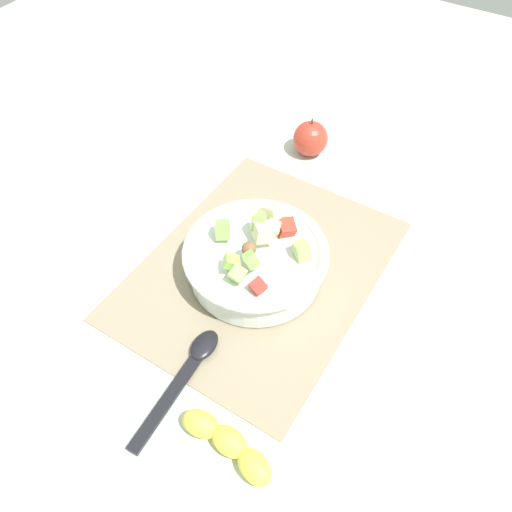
{
  "coord_description": "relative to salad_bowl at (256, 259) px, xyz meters",
  "views": [
    {
      "loc": [
        0.47,
        0.29,
        0.69
      ],
      "look_at": [
        0.01,
        0.0,
        0.05
      ],
      "focal_mm": 35.8,
      "sensor_mm": 36.0,
      "label": 1
    }
  ],
  "objects": [
    {
      "name": "whole_apple",
      "position": [
        -0.34,
        -0.08,
        -0.01
      ],
      "size": [
        0.07,
        0.07,
        0.09
      ],
      "color": "#BC3828",
      "rests_on": "ground_plane"
    },
    {
      "name": "placemat",
      "position": [
        -0.01,
        -0.0,
        -0.04
      ],
      "size": [
        0.48,
        0.37,
        0.01
      ],
      "primitive_type": "cube",
      "color": "gray",
      "rests_on": "ground_plane"
    },
    {
      "name": "ground_plane",
      "position": [
        -0.01,
        -0.0,
        -0.04
      ],
      "size": [
        2.4,
        2.4,
        0.0
      ],
      "primitive_type": "plane",
      "color": "silver"
    },
    {
      "name": "serving_spoon",
      "position": [
        0.21,
        0.01,
        -0.03
      ],
      "size": [
        0.21,
        0.04,
        0.01
      ],
      "color": "black",
      "rests_on": "placemat"
    },
    {
      "name": "salad_bowl",
      "position": [
        0.0,
        0.0,
        0.0
      ],
      "size": [
        0.24,
        0.24,
        0.1
      ],
      "color": "white",
      "rests_on": "placemat"
    },
    {
      "name": "banana_whole",
      "position": [
        0.27,
        0.13,
        -0.02
      ],
      "size": [
        0.06,
        0.15,
        0.04
      ],
      "color": "yellow",
      "rests_on": "ground_plane"
    }
  ]
}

